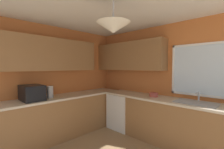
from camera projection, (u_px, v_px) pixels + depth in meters
The scene contains 8 objects.
room_shell at pixel (103, 53), 3.00m from camera, with size 4.22×3.75×2.52m.
counter_run_left at pixel (55, 118), 3.30m from camera, with size 0.65×3.36×0.89m.
counter_run_back at pixel (175, 123), 3.00m from camera, with size 3.31×0.65×0.89m.
dishwasher at pixel (123, 111), 3.89m from camera, with size 0.60×0.60×0.85m, color white.
microwave at pixel (32, 93), 2.95m from camera, with size 0.48×0.36×0.29m, color black.
kettle at pixel (50, 92), 3.18m from camera, with size 0.12×0.12×0.24m, color #B7B7BC.
sink_assembly at pixel (196, 102), 2.73m from camera, with size 0.68×0.40×0.19m.
bowl at pixel (154, 95), 3.30m from camera, with size 0.18×0.18×0.09m, color #B74C42.
Camera 1 is at (1.41, -1.46, 1.54)m, focal length 24.74 mm.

